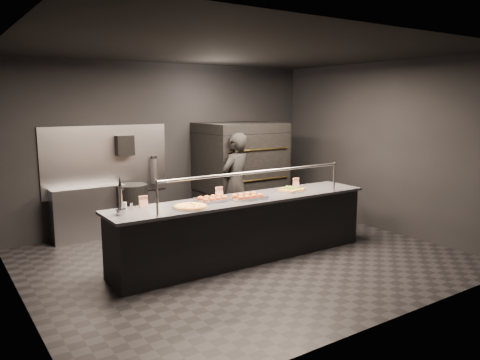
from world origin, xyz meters
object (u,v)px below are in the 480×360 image
Objects in this scene: slider_tray_b at (247,197)px; trash_bin at (133,210)px; towel_dispenser at (125,145)px; slider_tray_a at (213,199)px; service_counter at (245,228)px; prep_shelf at (89,213)px; beer_tap at (121,204)px; round_pizza at (191,207)px; fire_extinguisher at (154,171)px; square_pizza at (290,190)px; worker at (235,183)px; pizza_oven at (240,172)px.

slider_tray_b reaches higher than trash_bin.
towel_dispenser is 0.39× the size of trash_bin.
towel_dispenser reaches higher than slider_tray_a.
prep_shelf is (-1.60, 2.32, -0.01)m from service_counter.
beer_tap is (-1.84, 0.02, 0.59)m from service_counter.
fire_extinguisher is at bearing 76.64° from round_pizza.
fire_extinguisher reaches higher than round_pizza.
slider_tray_b is at bearing -67.49° from trash_bin.
square_pizza is at bearing -1.44° from slider_tray_a.
slider_tray_a reaches higher than round_pizza.
worker reaches higher than slider_tray_b.
slider_tray_b is (0.01, -0.06, 0.49)m from service_counter.
beer_tap is at bearing 177.47° from slider_tray_b.
trash_bin is 1.85m from worker.
towel_dispenser is at bearing 100.23° from slider_tray_a.
pizza_oven is at bearing -13.14° from towel_dispenser.
service_counter is 2.78m from towel_dispenser.
slider_tray_b is (1.85, -0.08, -0.11)m from beer_tap.
prep_shelf reaches higher than trash_bin.
slider_tray_b reaches higher than square_pizza.
slider_tray_a is (-0.14, -2.31, -0.11)m from fire_extinguisher.
worker reaches higher than towel_dispenser.
service_counter reaches higher than fire_extinguisher.
towel_dispenser is at bearing 5.71° from prep_shelf.
worker is at bearing -129.38° from pizza_oven.
worker reaches higher than prep_shelf.
trash_bin is (-0.41, 2.03, -0.50)m from slider_tray_a.
worker is at bearing 45.19° from slider_tray_a.
square_pizza is (1.40, -0.04, -0.01)m from slider_tray_a.
slider_tray_a is 1.06× the size of square_pizza.
beer_tap is 2.80m from worker.
pizza_oven is at bearing -17.89° from fire_extinguisher.
beer_tap is (-0.94, -2.37, -0.49)m from towel_dispenser.
round_pizza is (-2.15, -2.03, -0.03)m from pizza_oven.
pizza_oven is 1.59× the size of prep_shelf.
beer_tap is 0.91m from round_pizza.
pizza_oven is at bearing -147.34° from worker.
beer_tap is 0.99× the size of slider_tray_a.
square_pizza is at bearing -61.71° from fire_extinguisher.
round_pizza is at bearing -174.43° from square_pizza.
beer_tap reaches higher than fire_extinguisher.
pizza_oven reaches higher than slider_tray_a.
pizza_oven reaches higher than round_pizza.
pizza_oven is 3.94× the size of slider_tray_a.
worker reaches higher than beer_tap.
round_pizza is (0.89, -0.15, -0.12)m from beer_tap.
service_counter reaches higher than prep_shelf.
prep_shelf is 0.68× the size of worker.
slider_tray_b is at bearing -2.53° from beer_tap.
worker is at bearing -48.57° from fire_extinguisher.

